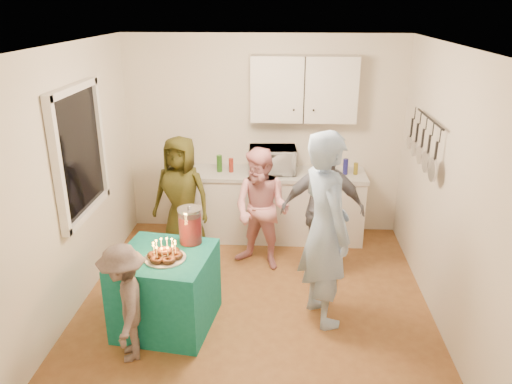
# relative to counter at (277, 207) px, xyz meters

# --- Properties ---
(floor) EXTENTS (4.00, 4.00, 0.00)m
(floor) POSITION_rel_counter_xyz_m (-0.20, -1.70, -0.43)
(floor) COLOR brown
(floor) RESTS_ON ground
(ceiling) EXTENTS (4.00, 4.00, 0.00)m
(ceiling) POSITION_rel_counter_xyz_m (-0.20, -1.70, 2.17)
(ceiling) COLOR white
(ceiling) RESTS_ON floor
(back_wall) EXTENTS (3.60, 3.60, 0.00)m
(back_wall) POSITION_rel_counter_xyz_m (-0.20, 0.30, 0.87)
(back_wall) COLOR silver
(back_wall) RESTS_ON floor
(left_wall) EXTENTS (4.00, 4.00, 0.00)m
(left_wall) POSITION_rel_counter_xyz_m (-2.00, -1.70, 0.87)
(left_wall) COLOR silver
(left_wall) RESTS_ON floor
(right_wall) EXTENTS (4.00, 4.00, 0.00)m
(right_wall) POSITION_rel_counter_xyz_m (1.60, -1.70, 0.87)
(right_wall) COLOR silver
(right_wall) RESTS_ON floor
(window_night) EXTENTS (0.04, 1.00, 1.20)m
(window_night) POSITION_rel_counter_xyz_m (-1.97, -1.40, 1.12)
(window_night) COLOR black
(window_night) RESTS_ON left_wall
(counter) EXTENTS (2.20, 0.58, 0.86)m
(counter) POSITION_rel_counter_xyz_m (0.00, 0.00, 0.00)
(counter) COLOR white
(counter) RESTS_ON floor
(countertop) EXTENTS (2.24, 0.62, 0.05)m
(countertop) POSITION_rel_counter_xyz_m (0.00, -0.00, 0.46)
(countertop) COLOR beige
(countertop) RESTS_ON counter
(upper_cabinet) EXTENTS (1.30, 0.30, 0.80)m
(upper_cabinet) POSITION_rel_counter_xyz_m (0.30, 0.15, 1.52)
(upper_cabinet) COLOR white
(upper_cabinet) RESTS_ON back_wall
(pot_rack) EXTENTS (0.12, 1.00, 0.60)m
(pot_rack) POSITION_rel_counter_xyz_m (1.52, -1.00, 1.17)
(pot_rack) COLOR black
(pot_rack) RESTS_ON right_wall
(microwave) EXTENTS (0.61, 0.43, 0.33)m
(microwave) POSITION_rel_counter_xyz_m (-0.08, 0.00, 0.64)
(microwave) COLOR white
(microwave) RESTS_ON countertop
(party_table) EXTENTS (0.96, 0.96, 0.76)m
(party_table) POSITION_rel_counter_xyz_m (-1.02, -2.01, -0.05)
(party_table) COLOR #117263
(party_table) RESTS_ON floor
(donut_cake) EXTENTS (0.38, 0.38, 0.18)m
(donut_cake) POSITION_rel_counter_xyz_m (-0.99, -2.09, 0.42)
(donut_cake) COLOR #381C0C
(donut_cake) RESTS_ON party_table
(punch_jar) EXTENTS (0.22, 0.22, 0.34)m
(punch_jar) POSITION_rel_counter_xyz_m (-0.81, -1.74, 0.50)
(punch_jar) COLOR red
(punch_jar) RESTS_ON party_table
(man_birthday) EXTENTS (0.70, 0.82, 1.91)m
(man_birthday) POSITION_rel_counter_xyz_m (0.48, -1.80, 0.53)
(man_birthday) COLOR #9DBCE5
(man_birthday) RESTS_ON floor
(woman_back_left) EXTENTS (0.81, 0.62, 1.48)m
(woman_back_left) POSITION_rel_counter_xyz_m (-1.16, -0.46, 0.31)
(woman_back_left) COLOR brown
(woman_back_left) RESTS_ON floor
(woman_back_center) EXTENTS (0.86, 0.78, 1.44)m
(woman_back_center) POSITION_rel_counter_xyz_m (-0.17, -0.80, 0.29)
(woman_back_center) COLOR pink
(woman_back_center) RESTS_ON floor
(woman_back_right) EXTENTS (0.95, 0.43, 1.58)m
(woman_back_right) POSITION_rel_counter_xyz_m (0.51, -0.96, 0.36)
(woman_back_right) COLOR black
(woman_back_right) RESTS_ON floor
(child_near_left) EXTENTS (0.58, 0.79, 1.09)m
(child_near_left) POSITION_rel_counter_xyz_m (-1.25, -2.50, 0.11)
(child_near_left) COLOR #554744
(child_near_left) RESTS_ON floor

